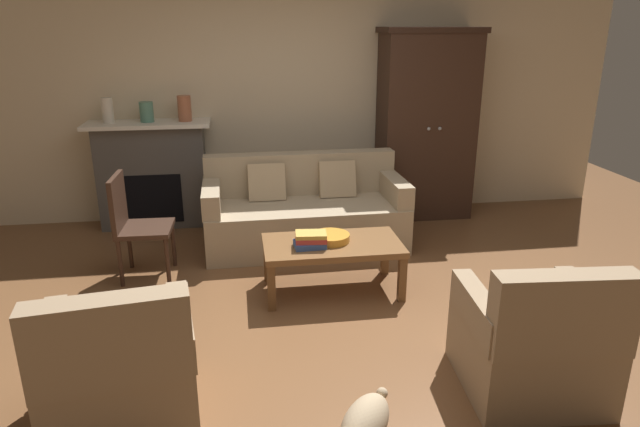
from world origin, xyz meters
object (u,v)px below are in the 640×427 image
(mantel_vase_jade, at_px, (147,112))
(mantel_vase_cream, at_px, (107,110))
(fireplace, at_px, (153,174))
(coffee_table, at_px, (332,249))
(armoire, at_px, (426,125))
(fruit_bowl, at_px, (331,238))
(side_chair_wooden, at_px, (133,220))
(armchair_near_right, at_px, (534,344))
(book_stack, at_px, (310,240))
(couch, at_px, (304,213))
(mantel_vase_terracotta, at_px, (184,108))
(armchair_near_left, at_px, (121,372))

(mantel_vase_jade, bearing_deg, mantel_vase_cream, 180.00)
(fireplace, height_order, coffee_table, fireplace)
(armoire, xyz_separation_m, fruit_bowl, (-1.34, -1.75, -0.57))
(mantel_vase_jade, height_order, side_chair_wooden, mantel_vase_jade)
(coffee_table, relative_size, armchair_near_right, 1.25)
(fireplace, bearing_deg, book_stack, -53.33)
(fireplace, distance_m, couch, 1.73)
(mantel_vase_cream, height_order, side_chair_wooden, mantel_vase_cream)
(armoire, xyz_separation_m, book_stack, (-1.52, -1.84, -0.55))
(couch, height_order, fruit_bowl, couch)
(armoire, bearing_deg, side_chair_wooden, -156.85)
(mantel_vase_jade, relative_size, mantel_vase_terracotta, 0.78)
(coffee_table, height_order, armchair_near_left, armchair_near_left)
(couch, distance_m, mantel_vase_terracotta, 1.67)
(mantel_vase_jade, distance_m, armchair_near_right, 4.28)
(book_stack, distance_m, mantel_vase_jade, 2.49)
(fireplace, xyz_separation_m, mantel_vase_jade, (0.00, -0.02, 0.65))
(fruit_bowl, distance_m, mantel_vase_terracotta, 2.32)
(armoire, distance_m, coffee_table, 2.32)
(coffee_table, relative_size, mantel_vase_cream, 4.35)
(book_stack, height_order, mantel_vase_terracotta, mantel_vase_terracotta)
(mantel_vase_terracotta, height_order, armchair_near_left, mantel_vase_terracotta)
(couch, bearing_deg, mantel_vase_terracotta, 145.38)
(armoire, height_order, mantel_vase_jade, armoire)
(armoire, distance_m, mantel_vase_terracotta, 2.58)
(armoire, distance_m, mantel_vase_jade, 2.96)
(book_stack, height_order, armchair_near_right, armchair_near_right)
(couch, height_order, mantel_vase_terracotta, mantel_vase_terracotta)
(book_stack, relative_size, mantel_vase_jade, 1.29)
(armoire, relative_size, book_stack, 7.78)
(couch, height_order, side_chair_wooden, side_chair_wooden)
(fireplace, height_order, armoire, armoire)
(side_chair_wooden, bearing_deg, fruit_bowl, -16.92)
(mantel_vase_cream, distance_m, mantel_vase_terracotta, 0.76)
(couch, xyz_separation_m, armchair_near_left, (-1.29, -2.47, -0.00))
(armoire, bearing_deg, coffee_table, -126.94)
(couch, xyz_separation_m, fruit_bowl, (0.09, -1.02, 0.13))
(armchair_near_right, bearing_deg, armchair_near_left, 178.35)
(coffee_table, xyz_separation_m, mantel_vase_terracotta, (-1.23, 1.84, 0.88))
(side_chair_wooden, bearing_deg, mantel_vase_terracotta, 74.16)
(mantel_vase_terracotta, xyz_separation_m, side_chair_wooden, (-0.37, -1.32, -0.74))
(couch, relative_size, armchair_near_right, 2.20)
(coffee_table, height_order, mantel_vase_cream, mantel_vase_cream)
(mantel_vase_cream, height_order, armchair_near_left, mantel_vase_cream)
(armoire, relative_size, armchair_near_left, 2.32)
(mantel_vase_cream, distance_m, armchair_near_right, 4.52)
(mantel_vase_terracotta, height_order, armchair_near_right, mantel_vase_terracotta)
(armoire, relative_size, couch, 1.06)
(book_stack, bearing_deg, armchair_near_left, -131.74)
(mantel_vase_terracotta, bearing_deg, armoire, -1.34)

